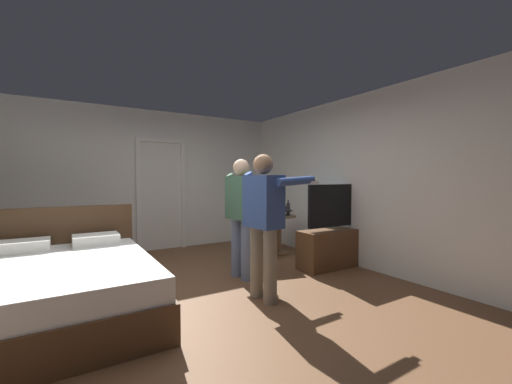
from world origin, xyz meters
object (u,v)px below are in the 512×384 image
object	(u,v)px
person_striped_shirt	(242,210)
tv_flatscreen	(335,243)
bottle_on_table	(288,209)
wooden_chair	(261,227)
laptop	(280,213)
side_table	(279,228)
bed	(62,287)
suitcase_dark	(102,255)
person_blue_shirt	(264,216)

from	to	relation	value
person_striped_shirt	tv_flatscreen	bearing A→B (deg)	-9.89
bottle_on_table	wooden_chair	xyz separation A→B (m)	(-0.64, -0.08, -0.27)
laptop	bottle_on_table	size ratio (longest dim) A/B	1.33
side_table	bottle_on_table	world-z (taller)	bottle_on_table
tv_flatscreen	bottle_on_table	xyz separation A→B (m)	(-0.11, 1.05, 0.44)
laptop	bottle_on_table	world-z (taller)	bottle_on_table
person_striped_shirt	bed	bearing A→B (deg)	-175.18
side_table	suitcase_dark	size ratio (longest dim) A/B	1.26
side_table	suitcase_dark	distance (m)	2.96
person_blue_shirt	suitcase_dark	bearing A→B (deg)	118.88
side_table	person_striped_shirt	xyz separation A→B (m)	(-1.25, -0.86, 0.47)
laptop	tv_flatscreen	bearing A→B (deg)	-75.62
side_table	suitcase_dark	xyz separation A→B (m)	(-2.82, 0.85, -0.31)
bottle_on_table	wooden_chair	world-z (taller)	wooden_chair
laptop	person_striped_shirt	size ratio (longest dim) A/B	0.22
tv_flatscreen	bed	bearing A→B (deg)	178.64
wooden_chair	person_blue_shirt	xyz separation A→B (m)	(-0.93, -1.52, 0.40)
side_table	person_striped_shirt	size ratio (longest dim) A/B	0.43
bottle_on_table	wooden_chair	distance (m)	0.70
bed	bottle_on_table	distance (m)	3.67
side_table	laptop	xyz separation A→B (m)	(-0.02, -0.04, 0.28)
bed	side_table	world-z (taller)	bed
tv_flatscreen	suitcase_dark	world-z (taller)	tv_flatscreen
side_table	bottle_on_table	size ratio (longest dim) A/B	2.55
laptop	bed	bearing A→B (deg)	-163.31
bottle_on_table	bed	bearing A→B (deg)	-164.62
side_table	laptop	world-z (taller)	laptop
laptop	side_table	bearing A→B (deg)	60.64
suitcase_dark	bottle_on_table	bearing A→B (deg)	-2.26
wooden_chair	person_striped_shirt	distance (m)	1.11
bottle_on_table	wooden_chair	size ratio (longest dim) A/B	0.28
side_table	wooden_chair	bearing A→B (deg)	-162.41
bed	laptop	size ratio (longest dim) A/B	5.71
bed	laptop	distance (m)	3.51
person_blue_shirt	suitcase_dark	xyz separation A→B (m)	(-1.40, 2.53, -0.79)
bed	wooden_chair	size ratio (longest dim) A/B	2.11
bed	person_striped_shirt	xyz separation A→B (m)	(2.10, 0.18, 0.63)
person_blue_shirt	tv_flatscreen	bearing A→B (deg)	18.21
bed	bottle_on_table	bearing A→B (deg)	15.38
tv_flatscreen	laptop	distance (m)	1.18
bed	tv_flatscreen	size ratio (longest dim) A/B	1.63
wooden_chair	bottle_on_table	bearing A→B (deg)	6.91
person_blue_shirt	person_striped_shirt	bearing A→B (deg)	78.21
bottle_on_table	person_blue_shirt	size ratio (longest dim) A/B	0.17
bed	wooden_chair	bearing A→B (deg)	17.18
laptop	bottle_on_table	distance (m)	0.18
bottle_on_table	suitcase_dark	bearing A→B (deg)	162.52
wooden_chair	suitcase_dark	bearing A→B (deg)	156.54
bottle_on_table	person_striped_shirt	bearing A→B (deg)	-150.64
laptop	person_blue_shirt	bearing A→B (deg)	-130.55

